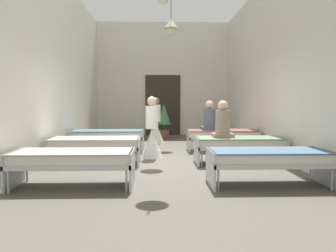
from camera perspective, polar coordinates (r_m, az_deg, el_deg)
ground_plane at (r=7.33m, az=-0.03°, el=-6.84°), size 5.82×13.24×0.10m
room_shell at (r=8.43m, az=-0.29°, el=10.36°), size 5.62×12.84×4.49m
bed_left_row_0 at (r=5.53m, az=-15.83°, el=-5.48°), size 1.90×0.84×0.57m
bed_right_row_0 at (r=5.66m, az=16.67°, el=-5.28°), size 1.90×0.84×0.57m
bed_left_row_1 at (r=7.37m, az=-12.26°, el=-3.02°), size 1.90×0.84×0.57m
bed_right_row_1 at (r=7.46m, az=12.04°, el=-2.93°), size 1.90×0.84×0.57m
bed_left_row_2 at (r=9.23m, az=-10.14°, el=-1.55°), size 1.90×0.84×0.57m
bed_right_row_2 at (r=9.31m, az=9.23°, el=-1.49°), size 1.90×0.84×0.57m
nurse_near_aisle at (r=10.83m, az=-2.07°, el=-0.16°), size 0.52×0.52×1.49m
nurse_mid_aisle at (r=8.05m, az=-2.76°, el=-1.67°), size 0.52×0.52×1.49m
patient_seated_primary at (r=7.44m, az=9.30°, el=0.41°), size 0.44×0.44×0.80m
patient_seated_secondary at (r=9.27m, az=7.07°, el=1.18°), size 0.44×0.44×0.80m
potted_plant at (r=12.15m, az=-0.70°, el=1.29°), size 0.50×0.50×1.27m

